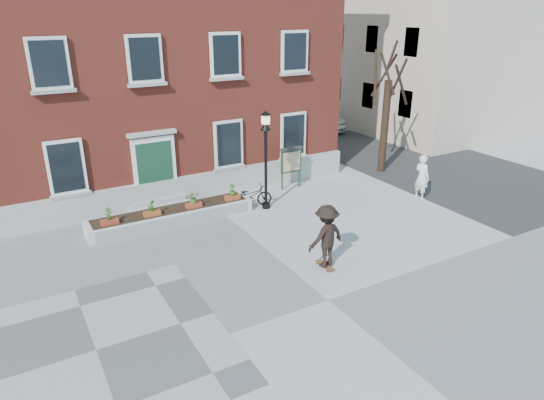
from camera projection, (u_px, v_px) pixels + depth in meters
ground at (328, 300)px, 13.37m from camera, size 100.00×100.00×0.00m
checker_patch at (96, 350)px, 11.41m from camera, size 6.00×6.00×0.01m
bicycle at (250, 196)px, 19.52m from camera, size 1.87×1.09×0.93m
parked_car at (314, 119)px, 31.68m from camera, size 2.52×4.78×1.50m
bystander at (422, 177)px, 20.15m from camera, size 0.48×0.71×1.92m
brick_building at (111, 37)px, 21.39m from camera, size 18.40×10.85×12.60m
planter_assembly at (172, 215)px, 18.13m from camera, size 6.20×1.12×1.15m
bare_tree at (386, 115)px, 22.95m from camera, size 1.83×1.83×6.16m
side_street at (373, 15)px, 35.04m from camera, size 15.20×36.00×14.50m
lamp_post at (266, 147)px, 18.60m from camera, size 0.40×0.40×3.93m
notice_board at (291, 161)px, 21.23m from camera, size 1.10×0.16×1.87m
skateboarder at (326, 236)px, 14.69m from camera, size 1.37×0.90×2.07m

